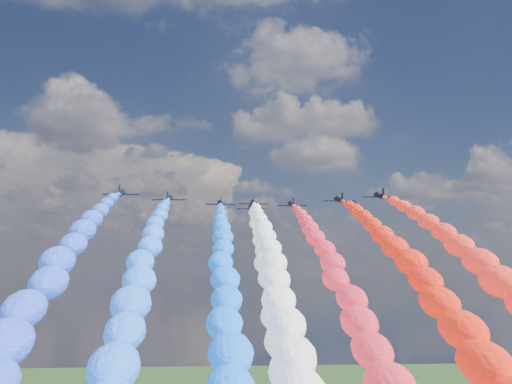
{
  "coord_description": "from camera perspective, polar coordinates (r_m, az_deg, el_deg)",
  "views": [
    {
      "loc": [
        -11.16,
        -157.92,
        85.29
      ],
      "look_at": [
        0.0,
        4.0,
        105.66
      ],
      "focal_mm": 43.1,
      "sensor_mm": 36.0,
      "label": 1
    }
  ],
  "objects": [
    {
      "name": "trail_4",
      "position": [
        131.15,
        0.91,
        -7.32
      ],
      "size": [
        6.38,
        103.74,
        42.06
      ],
      "primitive_type": null,
      "color": "white"
    },
    {
      "name": "trail_5",
      "position": [
        122.18,
        6.56,
        -7.28
      ],
      "size": [
        6.38,
        103.74,
        42.06
      ],
      "primitive_type": null,
      "color": "red"
    },
    {
      "name": "trail_0",
      "position": [
        99.69,
        -17.2,
        -7.05
      ],
      "size": [
        6.38,
        103.74,
        42.06
      ],
      "primitive_type": null,
      "color": "blue"
    },
    {
      "name": "trail_3",
      "position": [
        117.06,
        1.39,
        -7.34
      ],
      "size": [
        6.38,
        103.74,
        42.06
      ],
      "primitive_type": null,
      "color": "white"
    },
    {
      "name": "jet_7",
      "position": [
        158.25,
        11.38,
        -0.35
      ],
      "size": [
        9.02,
        12.1,
        4.63
      ],
      "primitive_type": null,
      "rotation": [
        0.19,
        0.0,
        -0.04
      ],
      "color": "black"
    },
    {
      "name": "jet_6",
      "position": [
        165.46,
        7.72,
        -0.71
      ],
      "size": [
        8.64,
        11.83,
        4.63
      ],
      "primitive_type": null,
      "rotation": [
        0.19,
        0.0,
        0.0
      ],
      "color": "black"
    },
    {
      "name": "trail_7",
      "position": [
        106.58,
        19.26,
        -6.96
      ],
      "size": [
        6.38,
        103.74,
        42.06
      ],
      "primitive_type": null,
      "color": "red"
    },
    {
      "name": "jet_2",
      "position": [
        173.14,
        -3.35,
        -1.05
      ],
      "size": [
        9.15,
        12.2,
        4.63
      ],
      "primitive_type": null,
      "rotation": [
        0.19,
        0.0,
        0.05
      ],
      "color": "black"
    },
    {
      "name": "jet_5",
      "position": [
        176.01,
        3.31,
        -1.15
      ],
      "size": [
        8.63,
        11.82,
        4.63
      ],
      "primitive_type": null,
      "rotation": [
        0.19,
        0.0,
        0.0
      ],
      "color": "black"
    },
    {
      "name": "jet_1",
      "position": [
        162.78,
        -8.05,
        -0.6
      ],
      "size": [
        9.02,
        12.1,
        4.63
      ],
      "primitive_type": null,
      "rotation": [
        0.19,
        0.0,
        -0.04
      ],
      "color": "black"
    },
    {
      "name": "trail_6",
      "position": [
        112.59,
        13.41,
        -7.15
      ],
      "size": [
        6.38,
        103.74,
        42.06
      ],
      "primitive_type": null,
      "color": "red"
    },
    {
      "name": "trail_1",
      "position": [
        108.48,
        -10.24,
        -7.24
      ],
      "size": [
        6.38,
        103.74,
        42.06
      ],
      "primitive_type": null,
      "color": "#266CFF"
    },
    {
      "name": "jet_4",
      "position": [
        185.4,
        -0.5,
        -1.47
      ],
      "size": [
        8.97,
        12.07,
        4.63
      ],
      "primitive_type": null,
      "rotation": [
        0.19,
        0.0,
        -0.03
      ],
      "color": "black"
    },
    {
      "name": "jet_3",
      "position": [
        171.37,
        -0.29,
        -1.0
      ],
      "size": [
        9.18,
        12.22,
        4.63
      ],
      "primitive_type": null,
      "rotation": [
        0.19,
        0.0,
        -0.05
      ],
      "color": "black"
    },
    {
      "name": "jet_0",
      "position": [
        153.36,
        -12.4,
        -0.11
      ],
      "size": [
        9.06,
        12.13,
        4.63
      ],
      "primitive_type": null,
      "rotation": [
        0.19,
        0.0,
        0.04
      ],
      "color": "black"
    },
    {
      "name": "trail_2",
      "position": [
        118.69,
        -3.13,
        -7.32
      ],
      "size": [
        6.38,
        103.74,
        42.06
      ],
      "primitive_type": null,
      "color": "#1266FF"
    }
  ]
}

